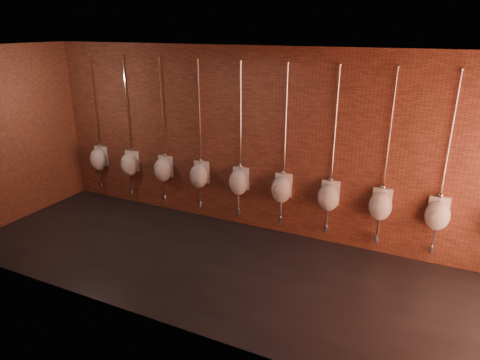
# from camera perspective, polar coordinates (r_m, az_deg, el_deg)

# --- Properties ---
(ground) EXTENTS (8.50, 8.50, 0.00)m
(ground) POSITION_cam_1_polar(r_m,az_deg,el_deg) (6.76, -2.84, -11.27)
(ground) COLOR black
(ground) RESTS_ON ground
(room_shell) EXTENTS (8.54, 3.04, 3.22)m
(room_shell) POSITION_cam_1_polar(r_m,az_deg,el_deg) (5.97, -3.17, 5.48)
(room_shell) COLOR black
(room_shell) RESTS_ON ground
(urinal_0) EXTENTS (0.40, 0.36, 2.71)m
(urinal_0) POSITION_cam_1_polar(r_m,az_deg,el_deg) (9.43, -18.34, 2.76)
(urinal_0) COLOR white
(urinal_0) RESTS_ON ground
(urinal_1) EXTENTS (0.40, 0.36, 2.71)m
(urinal_1) POSITION_cam_1_polar(r_m,az_deg,el_deg) (8.90, -14.51, 2.15)
(urinal_1) COLOR white
(urinal_1) RESTS_ON ground
(urinal_2) EXTENTS (0.40, 0.36, 2.71)m
(urinal_2) POSITION_cam_1_polar(r_m,az_deg,el_deg) (8.42, -10.23, 1.46)
(urinal_2) COLOR white
(urinal_2) RESTS_ON ground
(urinal_3) EXTENTS (0.40, 0.36, 2.71)m
(urinal_3) POSITION_cam_1_polar(r_m,az_deg,el_deg) (7.99, -5.45, 0.68)
(urinal_3) COLOR white
(urinal_3) RESTS_ON ground
(urinal_4) EXTENTS (0.40, 0.36, 2.71)m
(urinal_4) POSITION_cam_1_polar(r_m,az_deg,el_deg) (7.62, -0.17, -0.19)
(urinal_4) COLOR white
(urinal_4) RESTS_ON ground
(urinal_5) EXTENTS (0.40, 0.36, 2.71)m
(urinal_5) POSITION_cam_1_polar(r_m,az_deg,el_deg) (7.33, 5.58, -1.13)
(urinal_5) COLOR white
(urinal_5) RESTS_ON ground
(urinal_6) EXTENTS (0.40, 0.36, 2.71)m
(urinal_6) POSITION_cam_1_polar(r_m,az_deg,el_deg) (7.11, 11.75, -2.13)
(urinal_6) COLOR white
(urinal_6) RESTS_ON ground
(urinal_7) EXTENTS (0.40, 0.36, 2.71)m
(urinal_7) POSITION_cam_1_polar(r_m,az_deg,el_deg) (6.99, 18.22, -3.15)
(urinal_7) COLOR white
(urinal_7) RESTS_ON ground
(urinal_8) EXTENTS (0.40, 0.36, 2.71)m
(urinal_8) POSITION_cam_1_polar(r_m,az_deg,el_deg) (6.96, 24.85, -4.15)
(urinal_8) COLOR white
(urinal_8) RESTS_ON ground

